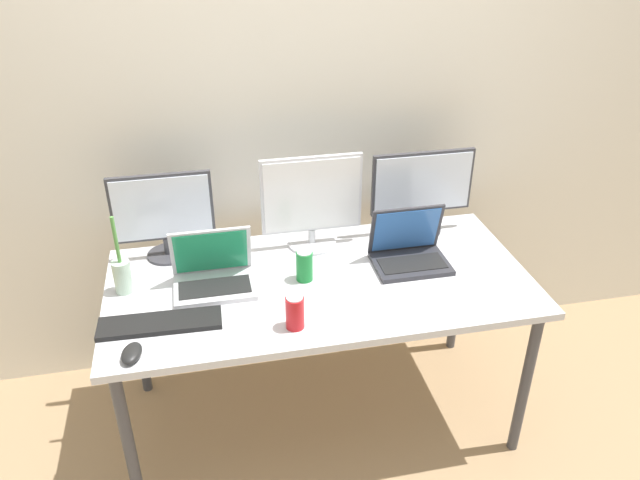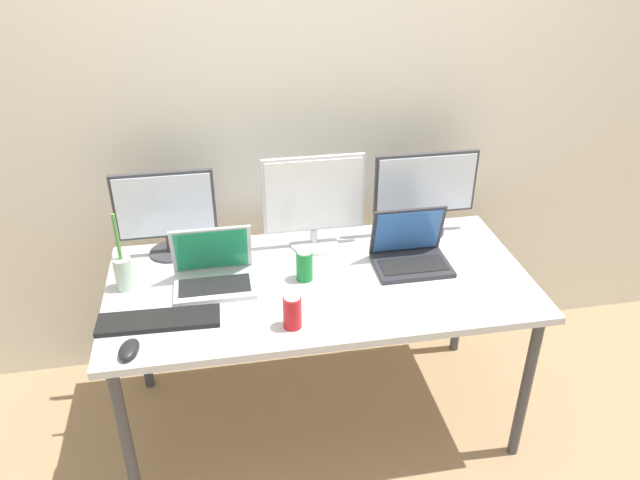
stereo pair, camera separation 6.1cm
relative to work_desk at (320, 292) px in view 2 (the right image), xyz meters
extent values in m
plane|color=#9E7F5B|center=(0.00, 0.00, -0.68)|extent=(16.00, 16.00, 0.00)
cube|color=silver|center=(0.00, 0.59, 0.62)|extent=(7.00, 0.08, 2.60)
cylinder|color=#424247|center=(-0.77, -0.34, -0.33)|extent=(0.04, 0.04, 0.71)
cylinder|color=#424247|center=(0.77, -0.34, -0.33)|extent=(0.04, 0.04, 0.71)
cylinder|color=#424247|center=(-0.77, 0.34, -0.33)|extent=(0.04, 0.04, 0.71)
cylinder|color=#424247|center=(0.77, 0.34, -0.33)|extent=(0.04, 0.04, 0.71)
cube|color=silver|center=(0.00, 0.00, 0.04)|extent=(1.66, 0.81, 0.03)
cylinder|color=#38383D|center=(-0.58, 0.31, 0.07)|extent=(0.18, 0.18, 0.01)
cylinder|color=#38383D|center=(-0.58, 0.31, 0.11)|extent=(0.03, 0.03, 0.07)
cube|color=#38383D|center=(-0.58, 0.31, 0.29)|extent=(0.41, 0.02, 0.29)
cube|color=silver|center=(-0.58, 0.30, 0.29)|extent=(0.38, 0.01, 0.26)
cylinder|color=silver|center=(0.02, 0.28, 0.07)|extent=(0.21, 0.21, 0.01)
cylinder|color=silver|center=(0.02, 0.28, 0.10)|extent=(0.03, 0.03, 0.06)
cube|color=silver|center=(0.02, 0.28, 0.30)|extent=(0.43, 0.02, 0.33)
cube|color=white|center=(0.02, 0.27, 0.30)|extent=(0.40, 0.01, 0.31)
cylinder|color=#38383D|center=(0.52, 0.31, 0.07)|extent=(0.20, 0.20, 0.01)
cylinder|color=#38383D|center=(0.52, 0.31, 0.11)|extent=(0.03, 0.03, 0.08)
cube|color=#38383D|center=(0.52, 0.31, 0.29)|extent=(0.45, 0.02, 0.28)
cube|color=silver|center=(0.52, 0.29, 0.29)|extent=(0.43, 0.01, 0.26)
cube|color=silver|center=(-0.41, 0.02, 0.07)|extent=(0.31, 0.22, 0.02)
cube|color=black|center=(-0.41, 0.00, 0.08)|extent=(0.27, 0.12, 0.00)
cube|color=silver|center=(-0.41, 0.10, 0.19)|extent=(0.31, 0.07, 0.22)
cube|color=#1E8C59|center=(-0.41, 0.09, 0.18)|extent=(0.28, 0.06, 0.19)
cube|color=#2D2D33|center=(0.38, 0.02, 0.07)|extent=(0.30, 0.22, 0.02)
cube|color=black|center=(0.38, 0.01, 0.08)|extent=(0.27, 0.12, 0.00)
cube|color=#2D2D33|center=(0.38, 0.11, 0.19)|extent=(0.30, 0.06, 0.22)
cube|color=#3366B2|center=(0.38, 0.10, 0.19)|extent=(0.27, 0.05, 0.19)
cube|color=black|center=(-0.61, -0.17, 0.07)|extent=(0.43, 0.14, 0.02)
ellipsoid|color=black|center=(-0.70, -0.33, 0.08)|extent=(0.09, 0.12, 0.03)
cylinder|color=#197F33|center=(-0.06, 0.02, 0.12)|extent=(0.07, 0.07, 0.12)
cylinder|color=silver|center=(-0.06, 0.02, 0.18)|extent=(0.06, 0.06, 0.00)
cylinder|color=red|center=(-0.15, -0.28, 0.12)|extent=(0.07, 0.07, 0.12)
cylinder|color=silver|center=(-0.15, -0.28, 0.18)|extent=(0.06, 0.06, 0.00)
cylinder|color=#B2D1B7|center=(-0.75, 0.08, 0.13)|extent=(0.07, 0.07, 0.13)
cylinder|color=#519342|center=(-0.75, 0.08, 0.29)|extent=(0.01, 0.01, 0.19)
camera|label=1|loc=(-0.43, -2.01, 1.42)|focal=35.00mm
camera|label=2|loc=(-0.37, -2.02, 1.42)|focal=35.00mm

